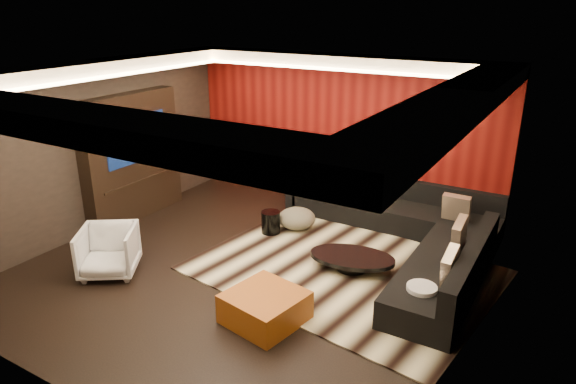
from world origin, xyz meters
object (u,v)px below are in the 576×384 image
Objects in this scene: white_side_table at (420,303)px; orange_ottoman at (265,307)px; armchair at (108,251)px; drum_stool at (271,222)px; sectional_sofa at (408,231)px; coffee_table at (352,262)px.

white_side_table reaches higher than orange_ottoman.
armchair is (-4.12, -1.13, 0.12)m from white_side_table.
drum_stool is 2.22m from sectional_sofa.
drum_stool is at bearing -162.06° from sectional_sofa.
coffee_table is 2.70× the size of white_side_table.
armchair is at bearing -164.64° from white_side_table.
orange_ottoman is at bearing -148.23° from white_side_table.
coffee_table is 1.61× the size of armchair.
coffee_table is at bearing 149.45° from white_side_table.
armchair is at bearing -118.42° from drum_stool.
sectional_sofa is at bearing 7.37° from armchair.
coffee_table is at bearing 77.24° from orange_ottoman.
coffee_table is at bearing -1.88° from armchair.
white_side_table is 4.27m from armchair.
drum_stool is 0.44× the size of orange_ottoman.
coffee_table is at bearing -111.32° from sectional_sofa.
orange_ottoman is 2.53m from armchair.
drum_stool is (-1.67, 0.45, 0.08)m from coffee_table.
armchair is (-2.91, -1.84, 0.22)m from coffee_table.
drum_stool is at bearing 157.98° from white_side_table.
coffee_table is 1.47× the size of orange_ottoman.
orange_ottoman is (-0.38, -1.70, 0.06)m from coffee_table.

